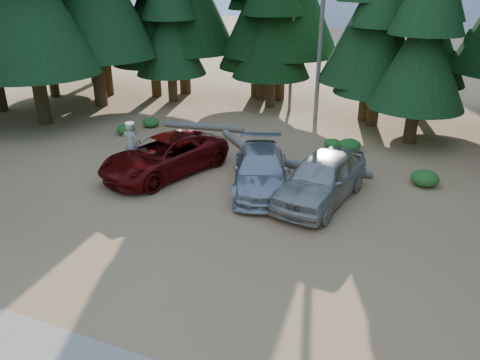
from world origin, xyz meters
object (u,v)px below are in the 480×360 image
at_px(silver_minivan_right, 321,178).
at_px(log_mid, 240,144).
at_px(frisbee_player, 131,143).
at_px(red_pickup, 164,156).
at_px(log_right, 307,165).
at_px(log_left, 203,126).
at_px(silver_minivan_center, 261,170).

distance_m(silver_minivan_right, log_mid, 6.55).
height_order(silver_minivan_right, frisbee_player, frisbee_player).
bearing_deg(red_pickup, log_right, 45.14).
bearing_deg(log_mid, silver_minivan_right, 3.50).
bearing_deg(log_left, silver_minivan_center, -55.80).
height_order(red_pickup, log_right, red_pickup).
xyz_separation_m(silver_minivan_center, log_mid, (-2.55, 4.05, -0.59)).
relative_size(log_left, log_right, 0.80).
bearing_deg(log_mid, red_pickup, -67.02).
distance_m(silver_minivan_right, frisbee_player, 7.86).
distance_m(log_left, log_right, 7.40).
bearing_deg(red_pickup, log_mid, 87.55).
xyz_separation_m(frisbee_player, log_mid, (2.88, 4.69, -1.15)).
relative_size(red_pickup, log_left, 1.27).
bearing_deg(silver_minivan_right, frisbee_player, -167.18).
bearing_deg(log_right, red_pickup, -155.97).
relative_size(silver_minivan_center, log_left, 1.16).
distance_m(silver_minivan_center, frisbee_player, 5.50).
bearing_deg(silver_minivan_right, log_left, 151.75).
distance_m(silver_minivan_center, log_right, 2.82).
bearing_deg(silver_minivan_center, silver_minivan_right, -24.60).
xyz_separation_m(red_pickup, frisbee_player, (-1.26, -0.47, 0.53)).
distance_m(red_pickup, silver_minivan_right, 6.57).
distance_m(log_mid, log_right, 4.03).
distance_m(frisbee_player, log_left, 6.61).
bearing_deg(silver_minivan_center, log_mid, 101.91).
xyz_separation_m(silver_minivan_right, log_mid, (-4.95, 4.23, -0.71)).
distance_m(red_pickup, log_mid, 4.56).
bearing_deg(red_pickup, silver_minivan_center, 20.83).
relative_size(frisbee_player, log_mid, 0.45).
distance_m(frisbee_player, log_right, 7.40).
distance_m(silver_minivan_center, log_left, 8.01).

